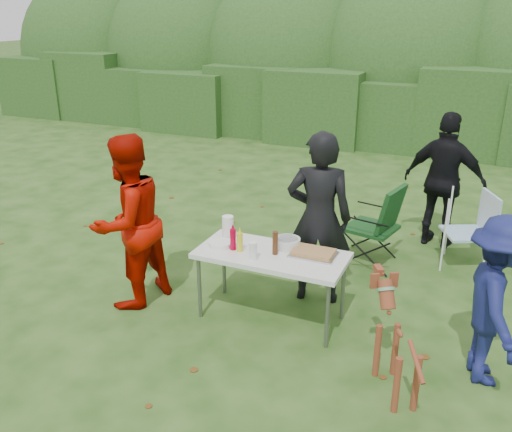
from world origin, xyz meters
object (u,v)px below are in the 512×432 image
at_px(camping_chair, 371,223).
at_px(folding_table, 271,258).
at_px(person_black_puffy, 444,181).
at_px(beer_bottle, 275,243).
at_px(paper_towel_roll, 228,228).
at_px(person_cook, 319,219).
at_px(child, 496,302).
at_px(ketchup_bottle, 233,239).
at_px(lawn_chair, 467,230).
at_px(mustard_bottle, 240,242).
at_px(person_red_jacket, 128,222).
at_px(dog, 398,348).

bearing_deg(camping_chair, folding_table, 82.78).
bearing_deg(camping_chair, person_black_puffy, -116.15).
xyz_separation_m(person_black_puffy, camping_chair, (-0.73, -0.90, -0.38)).
relative_size(beer_bottle, paper_towel_roll, 0.92).
bearing_deg(folding_table, person_cook, 62.89).
relative_size(child, ketchup_bottle, 6.82).
bearing_deg(lawn_chair, child, 73.20).
xyz_separation_m(person_cook, beer_bottle, (-0.26, -0.59, -0.08)).
xyz_separation_m(camping_chair, mustard_bottle, (-0.95, -1.82, 0.32)).
relative_size(camping_chair, paper_towel_roll, 4.02).
relative_size(folding_table, mustard_bottle, 7.50).
xyz_separation_m(person_cook, person_black_puffy, (1.07, 2.05, -0.04)).
relative_size(person_cook, ketchup_bottle, 8.58).
bearing_deg(ketchup_bottle, camping_chair, 60.45).
bearing_deg(ketchup_bottle, lawn_chair, 45.42).
distance_m(person_red_jacket, lawn_chair, 4.04).
bearing_deg(mustard_bottle, lawn_chair, 46.62).
xyz_separation_m(mustard_bottle, ketchup_bottle, (-0.08, 0.01, 0.01)).
bearing_deg(paper_towel_roll, dog, -22.50).
height_order(person_cook, child, person_cook).
bearing_deg(ketchup_bottle, mustard_bottle, -5.80).
height_order(dog, mustard_bottle, mustard_bottle).
relative_size(child, camping_chair, 1.44).
height_order(person_cook, ketchup_bottle, person_cook).
distance_m(folding_table, person_red_jacket, 1.55).
xyz_separation_m(folding_table, paper_towel_roll, (-0.55, 0.13, 0.18)).
height_order(person_cook, person_black_puffy, person_cook).
distance_m(mustard_bottle, beer_bottle, 0.36).
height_order(person_cook, mustard_bottle, person_cook).
bearing_deg(beer_bottle, ketchup_bottle, -170.62).
height_order(dog, ketchup_bottle, ketchup_bottle).
bearing_deg(person_black_puffy, child, 114.20).
relative_size(child, dog, 1.63).
distance_m(person_red_jacket, mustard_bottle, 1.21).
height_order(lawn_chair, beer_bottle, beer_bottle).
bearing_deg(mustard_bottle, person_cook, 47.84).
xyz_separation_m(child, ketchup_bottle, (-2.46, 0.08, 0.10)).
xyz_separation_m(folding_table, person_cook, (0.30, 0.59, 0.26)).
bearing_deg(dog, camping_chair, -13.32).
distance_m(dog, beer_bottle, 1.56).
xyz_separation_m(camping_chair, paper_towel_roll, (-1.19, -1.60, 0.35)).
xyz_separation_m(person_red_jacket, child, (3.58, 0.12, -0.18)).
bearing_deg(lawn_chair, folding_table, 24.90).
bearing_deg(lawn_chair, person_red_jacket, 10.81).
height_order(beer_bottle, paper_towel_roll, paper_towel_roll).
xyz_separation_m(person_black_puffy, mustard_bottle, (-1.68, -2.72, -0.06)).
bearing_deg(person_cook, child, 144.60).
relative_size(person_red_jacket, ketchup_bottle, 8.45).
distance_m(ketchup_bottle, beer_bottle, 0.43).
xyz_separation_m(person_cook, paper_towel_roll, (-0.85, -0.45, -0.07)).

